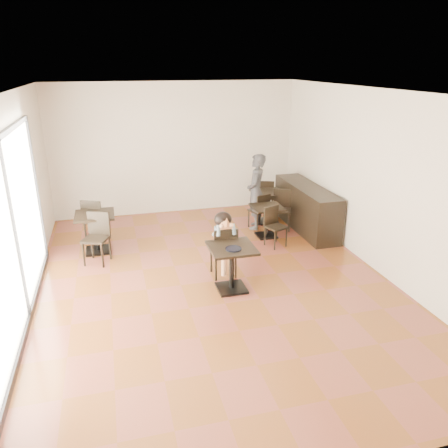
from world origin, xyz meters
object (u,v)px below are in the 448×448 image
object	(u,v)px
chair_mid_b	(276,227)
adult_patron	(256,192)
cafe_table_left	(97,233)
child_chair	(223,251)
chair_back_b	(282,210)
chair_mid_a	(259,211)
chair_left_b	(96,239)
child_table	(232,268)
chair_back_a	(265,197)
cafe_table_mid	(267,221)
chair_left_a	(96,220)
cafe_table_back	(267,207)
child	(223,245)

from	to	relation	value
chair_mid_b	adult_patron	bearing A→B (deg)	72.97
cafe_table_left	adult_patron	bearing A→B (deg)	7.83
child_chair	chair_back_b	size ratio (longest dim) A/B	1.05
chair_mid_a	chair_left_b	world-z (taller)	chair_left_b
child_table	chair_mid_a	distance (m)	3.00
chair_mid_a	chair_back_a	bearing A→B (deg)	-138.99
cafe_table_mid	chair_back_b	bearing A→B (deg)	34.48
chair_mid_a	chair_left_a	xyz separation A→B (m)	(-3.58, 0.10, 0.07)
child_table	chair_mid_a	world-z (taller)	chair_mid_a
child_table	cafe_table_back	distance (m)	3.46
child_table	chair_left_a	size ratio (longest dim) A/B	0.81
child_table	adult_patron	size ratio (longest dim) A/B	0.46
child	cafe_table_mid	world-z (taller)	child
cafe_table_back	child	bearing A→B (deg)	-125.15
child	chair_left_a	bearing A→B (deg)	134.74
child	chair_back_b	bearing A→B (deg)	45.34
cafe_table_back	chair_left_a	distance (m)	3.92
adult_patron	chair_left_b	distance (m)	3.69
cafe_table_mid	chair_mid_b	bearing A→B (deg)	-90.00
chair_left_a	cafe_table_mid	bearing A→B (deg)	-166.77
chair_mid_b	chair_left_a	distance (m)	3.78
cafe_table_mid	chair_back_a	xyz separation A→B (m)	(0.48, 1.43, 0.11)
child_table	adult_patron	bearing A→B (deg)	63.80
chair_mid_b	chair_back_a	size ratio (longest dim) A/B	0.92
cafe_table_back	chair_left_b	bearing A→B (deg)	-161.18
chair_left_b	chair_back_b	bearing A→B (deg)	34.40
child	chair_back_a	world-z (taller)	child
cafe_table_mid	chair_back_b	xyz separation A→B (m)	(0.48, 0.33, 0.11)
chair_left_a	child	bearing A→B (deg)	158.23
child	chair_mid_a	size ratio (longest dim) A/B	1.43
cafe_table_back	chair_left_a	xyz separation A→B (m)	(-3.92, -0.23, 0.11)
child_table	chair_mid_a	xyz separation A→B (m)	(1.39, 2.66, 0.02)
child_table	chair_mid_b	world-z (taller)	chair_mid_b
chair_mid_a	chair_mid_b	distance (m)	1.10
child_table	child	distance (m)	0.59
adult_patron	chair_left_a	size ratio (longest dim) A/B	1.78
child	adult_patron	world-z (taller)	adult_patron
cafe_table_left	chair_left_b	world-z (taller)	chair_left_b
cafe_table_left	cafe_table_back	size ratio (longest dim) A/B	1.07
chair_back_a	chair_mid_a	bearing A→B (deg)	82.60
chair_mid_b	chair_back_a	bearing A→B (deg)	56.04
child	chair_mid_b	size ratio (longest dim) A/B	1.43
cafe_table_left	chair_mid_a	xyz separation A→B (m)	(3.58, 0.45, 0.01)
child_table	chair_left_a	world-z (taller)	chair_left_a
cafe_table_back	child_table	bearing A→B (deg)	-119.89
cafe_table_mid	cafe_table_back	world-z (taller)	cafe_table_back
child	adult_patron	xyz separation A→B (m)	(1.33, 2.15, 0.27)
chair_mid_a	adult_patron	bearing A→B (deg)	-47.55
child_table	chair_left_b	bearing A→B (deg)	142.83
chair_left_a	child_chair	bearing A→B (deg)	158.23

